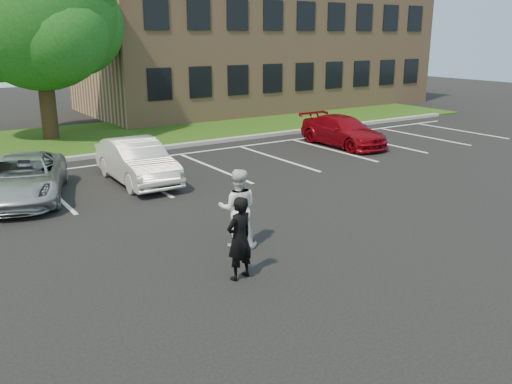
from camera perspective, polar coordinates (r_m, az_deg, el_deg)
ground_plane at (r=11.59m, az=2.75°, el=-7.10°), size 90.00×90.00×0.00m
curb at (r=21.98m, az=-16.06°, el=3.76°), size 40.00×0.30×0.15m
grass_strip at (r=25.77m, az=-18.82°, el=5.22°), size 44.00×8.00×0.08m
stall_lines at (r=19.68m, az=-9.43°, el=2.56°), size 34.00×5.36×0.01m
office_building at (r=36.70m, az=0.15°, el=15.58°), size 22.40×10.40×8.30m
tree at (r=26.08m, az=-21.79°, el=16.83°), size 7.80×7.20×8.80m
man_black_suit at (r=10.43m, az=-1.76°, el=-4.89°), size 0.68×0.52×1.67m
man_white_shirt at (r=11.98m, az=-1.93°, el=-1.74°), size 1.09×1.03×1.79m
car_silver_minivan at (r=16.89m, az=-23.28°, el=1.36°), size 3.44×5.00×1.27m
car_white_sedan at (r=17.75m, az=-12.43°, el=3.18°), size 1.54×4.23×1.39m
car_red_compact at (r=23.50m, az=9.15°, el=6.34°), size 1.78×4.34×1.26m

